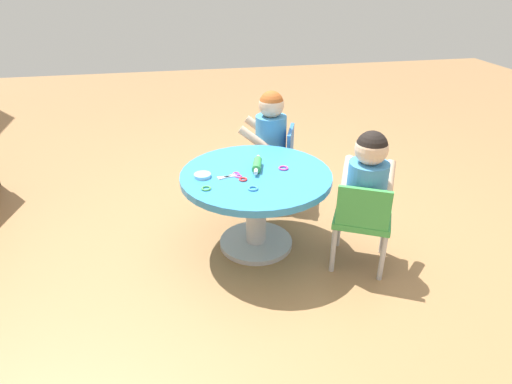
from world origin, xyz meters
name	(u,v)px	position (x,y,z in m)	size (l,w,h in m)	color
ground_plane	(256,244)	(0.00, 0.00, 0.00)	(10.00, 10.00, 0.00)	#9E7247
craft_table	(256,192)	(0.00, 0.00, 0.36)	(0.85, 0.85, 0.48)	silver
child_chair_left	(362,219)	(-0.31, -0.52, 0.31)	(0.40, 0.40, 0.54)	#B7B7BC
seated_child_left	(368,178)	(-0.27, -0.54, 0.53)	(0.43, 0.40, 0.51)	#3F4772
child_chair_right	(275,160)	(0.55, -0.25, 0.31)	(0.39, 0.39, 0.54)	#B7B7BC
seated_child_right	(270,129)	(0.57, -0.21, 0.53)	(0.37, 0.42, 0.51)	#3F4772
rolling_pin	(257,165)	(0.06, -0.02, 0.51)	(0.23, 0.08, 0.05)	green
craft_scissors	(233,176)	(-0.02, 0.13, 0.48)	(0.08, 0.14, 0.01)	silver
playdough_blob_0	(202,175)	(0.01, 0.30, 0.49)	(0.09, 0.09, 0.02)	#8CCCF2
cookie_cutter_0	(206,188)	(-0.14, 0.29, 0.49)	(0.05, 0.05, 0.01)	#4CB259
cookie_cutter_1	(253,188)	(-0.19, 0.05, 0.49)	(0.05, 0.05, 0.01)	#3F99D8
cookie_cutter_2	(283,168)	(0.02, -0.16, 0.49)	(0.06, 0.06, 0.01)	#D83FA5
cookie_cutter_3	(243,179)	(-0.08, 0.09, 0.49)	(0.05, 0.05, 0.01)	red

